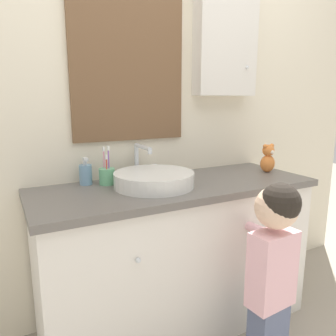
% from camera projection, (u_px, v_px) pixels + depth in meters
% --- Properties ---
extents(wall_back, '(3.20, 0.18, 2.50)m').
position_uv_depth(wall_back, '(155.00, 90.00, 1.84)').
color(wall_back, beige).
rests_on(wall_back, ground_plane).
extents(vanity_counter, '(1.45, 0.54, 0.80)m').
position_uv_depth(vanity_counter, '(176.00, 255.00, 1.76)').
color(vanity_counter, silver).
rests_on(vanity_counter, ground_plane).
extents(sink_basin, '(0.40, 0.45, 0.19)m').
position_uv_depth(sink_basin, '(154.00, 179.00, 1.62)').
color(sink_basin, silver).
rests_on(sink_basin, vanity_counter).
extents(toothbrush_holder, '(0.08, 0.08, 0.20)m').
position_uv_depth(toothbrush_holder, '(107.00, 175.00, 1.66)').
color(toothbrush_holder, '#66B27F').
rests_on(toothbrush_holder, vanity_counter).
extents(soap_dispenser, '(0.06, 0.06, 0.14)m').
position_uv_depth(soap_dispenser, '(86.00, 174.00, 1.65)').
color(soap_dispenser, '#6B93B2').
rests_on(soap_dispenser, vanity_counter).
extents(child_figure, '(0.22, 0.45, 0.89)m').
position_uv_depth(child_figure, '(273.00, 258.00, 1.41)').
color(child_figure, slate).
rests_on(child_figure, ground_plane).
extents(teddy_bear, '(0.09, 0.08, 0.17)m').
position_uv_depth(teddy_bear, '(268.00, 159.00, 1.94)').
color(teddy_bear, orange).
rests_on(teddy_bear, vanity_counter).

